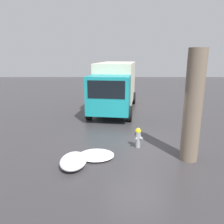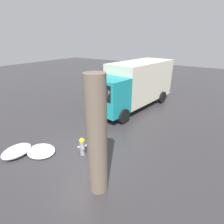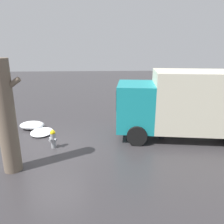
{
  "view_description": "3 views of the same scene",
  "coord_description": "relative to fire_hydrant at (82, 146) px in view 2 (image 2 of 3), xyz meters",
  "views": [
    {
      "loc": [
        -8.32,
        1.06,
        3.65
      ],
      "look_at": [
        2.93,
        1.05,
        0.73
      ],
      "focal_mm": 35.0,
      "sensor_mm": 36.0,
      "label": 1
    },
    {
      "loc": [
        -4.58,
        -4.56,
        4.72
      ],
      "look_at": [
        3.24,
        0.6,
        0.74
      ],
      "focal_mm": 28.0,
      "sensor_mm": 36.0,
      "label": 2
    },
    {
      "loc": [
        2.08,
        -8.79,
        4.26
      ],
      "look_at": [
        2.58,
        0.61,
        1.4
      ],
      "focal_mm": 35.0,
      "sensor_mm": 36.0,
      "label": 3
    }
  ],
  "objects": [
    {
      "name": "ground_plane",
      "position": [
        0.0,
        0.0,
        -0.43
      ],
      "size": [
        60.0,
        60.0,
        0.0
      ],
      "primitive_type": "plane",
      "color": "#333033"
    },
    {
      "name": "fire_hydrant",
      "position": [
        0.0,
        0.0,
        0.0
      ],
      "size": [
        0.39,
        0.36,
        0.83
      ],
      "rotation": [
        0.0,
        0.0,
        4.1
      ],
      "color": "gray",
      "rests_on": "ground_plane"
    },
    {
      "name": "tree_trunk",
      "position": [
        -1.07,
        -1.7,
        1.54
      ],
      "size": [
        0.94,
        0.62,
        3.9
      ],
      "color": "#6B5B4C",
      "rests_on": "ground_plane"
    },
    {
      "name": "delivery_truck",
      "position": [
        6.57,
        0.83,
        1.3
      ],
      "size": [
        7.38,
        3.43,
        3.18
      ],
      "rotation": [
        0.0,
        0.0,
        1.43
      ],
      "color": "teal",
      "rests_on": "ground_plane"
    },
    {
      "name": "pedestrian",
      "position": [
        4.98,
        0.85,
        0.54
      ],
      "size": [
        0.38,
        0.38,
        1.76
      ],
      "rotation": [
        0.0,
        0.0,
        3.95
      ],
      "color": "#23232D",
      "rests_on": "ground_plane"
    },
    {
      "name": "snow_pile_by_hydrant",
      "position": [
        -1.6,
        2.37,
        -0.23
      ],
      "size": [
        1.27,
        0.9,
        0.39
      ],
      "color": "white",
      "rests_on": "ground_plane"
    },
    {
      "name": "snow_pile_curbside",
      "position": [
        -0.91,
        1.64,
        -0.34
      ],
      "size": [
        1.1,
        1.32,
        0.17
      ],
      "color": "white",
      "rests_on": "ground_plane"
    }
  ]
}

